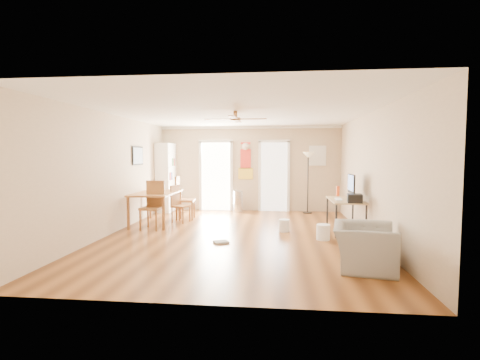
# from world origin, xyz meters

# --- Properties ---
(floor) EXTENTS (7.00, 7.00, 0.00)m
(floor) POSITION_xyz_m (0.00, 0.00, 0.00)
(floor) COLOR brown
(floor) RESTS_ON ground
(ceiling) EXTENTS (5.50, 7.00, 0.00)m
(ceiling) POSITION_xyz_m (0.00, 0.00, 2.60)
(ceiling) COLOR silver
(ceiling) RESTS_ON floor
(wall_back) EXTENTS (5.50, 0.04, 2.60)m
(wall_back) POSITION_xyz_m (0.00, 3.50, 1.30)
(wall_back) COLOR beige
(wall_back) RESTS_ON floor
(wall_front) EXTENTS (5.50, 0.04, 2.60)m
(wall_front) POSITION_xyz_m (0.00, -3.50, 1.30)
(wall_front) COLOR beige
(wall_front) RESTS_ON floor
(wall_left) EXTENTS (0.04, 7.00, 2.60)m
(wall_left) POSITION_xyz_m (-2.75, 0.00, 1.30)
(wall_left) COLOR beige
(wall_left) RESTS_ON floor
(wall_right) EXTENTS (0.04, 7.00, 2.60)m
(wall_right) POSITION_xyz_m (2.75, 0.00, 1.30)
(wall_right) COLOR beige
(wall_right) RESTS_ON floor
(crown_molding) EXTENTS (5.50, 7.00, 0.08)m
(crown_molding) POSITION_xyz_m (0.00, 0.00, 2.56)
(crown_molding) COLOR white
(crown_molding) RESTS_ON wall_back
(kitchen_doorway) EXTENTS (0.90, 0.10, 2.10)m
(kitchen_doorway) POSITION_xyz_m (-1.05, 3.48, 1.05)
(kitchen_doorway) COLOR white
(kitchen_doorway) RESTS_ON wall_back
(bathroom_doorway) EXTENTS (0.80, 0.10, 2.10)m
(bathroom_doorway) POSITION_xyz_m (0.75, 3.48, 1.05)
(bathroom_doorway) COLOR white
(bathroom_doorway) RESTS_ON wall_back
(wall_decal) EXTENTS (0.46, 0.03, 1.10)m
(wall_decal) POSITION_xyz_m (-0.13, 3.48, 1.55)
(wall_decal) COLOR red
(wall_decal) RESTS_ON wall_back
(ac_grille) EXTENTS (0.50, 0.04, 0.60)m
(ac_grille) POSITION_xyz_m (2.05, 3.47, 1.70)
(ac_grille) COLOR white
(ac_grille) RESTS_ON wall_back
(framed_poster) EXTENTS (0.04, 0.66, 0.48)m
(framed_poster) POSITION_xyz_m (-2.73, 1.40, 1.70)
(framed_poster) COLOR black
(framed_poster) RESTS_ON wall_left
(ceiling_fan) EXTENTS (1.24, 1.24, 0.20)m
(ceiling_fan) POSITION_xyz_m (0.00, -0.30, 2.43)
(ceiling_fan) COLOR #593819
(ceiling_fan) RESTS_ON ceiling
(bookshelf) EXTENTS (0.64, 1.01, 2.07)m
(bookshelf) POSITION_xyz_m (-2.52, 3.12, 1.04)
(bookshelf) COLOR white
(bookshelf) RESTS_ON floor
(dining_table) EXTENTS (0.97, 1.60, 0.79)m
(dining_table) POSITION_xyz_m (-2.15, 1.11, 0.40)
(dining_table) COLOR #AC6837
(dining_table) RESTS_ON floor
(dining_chair_right_a) EXTENTS (0.51, 0.51, 1.14)m
(dining_chair_right_a) POSITION_xyz_m (-1.60, 1.85, 0.57)
(dining_chair_right_a) COLOR #A96636
(dining_chair_right_a) RESTS_ON floor
(dining_chair_right_b) EXTENTS (0.48, 0.48, 0.93)m
(dining_chair_right_b) POSITION_xyz_m (-1.60, 1.39, 0.47)
(dining_chair_right_b) COLOR #A26934
(dining_chair_right_b) RESTS_ON floor
(dining_chair_near) EXTENTS (0.50, 0.50, 1.11)m
(dining_chair_near) POSITION_xyz_m (-2.04, 0.48, 0.55)
(dining_chair_near) COLOR olive
(dining_chair_near) RESTS_ON floor
(trash_can) EXTENTS (0.35, 0.35, 0.64)m
(trash_can) POSITION_xyz_m (-0.32, 3.18, 0.32)
(trash_can) COLOR silver
(trash_can) RESTS_ON floor
(torchiere_lamp) EXTENTS (0.42, 0.42, 1.81)m
(torchiere_lamp) POSITION_xyz_m (1.75, 3.15, 0.90)
(torchiere_lamp) COLOR black
(torchiere_lamp) RESTS_ON floor
(computer_desk) EXTENTS (0.68, 1.36, 0.73)m
(computer_desk) POSITION_xyz_m (2.36, 0.67, 0.36)
(computer_desk) COLOR tan
(computer_desk) RESTS_ON floor
(imac) EXTENTS (0.09, 0.61, 0.56)m
(imac) POSITION_xyz_m (2.47, 0.60, 1.01)
(imac) COLOR black
(imac) RESTS_ON computer_desk
(keyboard) EXTENTS (0.18, 0.44, 0.02)m
(keyboard) POSITION_xyz_m (2.20, 0.63, 0.74)
(keyboard) COLOR white
(keyboard) RESTS_ON computer_desk
(printer) EXTENTS (0.33, 0.37, 0.17)m
(printer) POSITION_xyz_m (2.45, 0.15, 0.82)
(printer) COLOR black
(printer) RESTS_ON computer_desk
(orange_bottle) EXTENTS (0.09, 0.09, 0.24)m
(orange_bottle) POSITION_xyz_m (2.30, 1.31, 0.85)
(orange_bottle) COLOR #F04C15
(orange_bottle) RESTS_ON computer_desk
(wastebasket_a) EXTENTS (0.24, 0.24, 0.28)m
(wastebasket_a) POSITION_xyz_m (1.00, 0.52, 0.14)
(wastebasket_a) COLOR white
(wastebasket_a) RESTS_ON floor
(wastebasket_b) EXTENTS (0.34, 0.34, 0.31)m
(wastebasket_b) POSITION_xyz_m (1.78, -0.17, 0.16)
(wastebasket_b) COLOR white
(wastebasket_b) RESTS_ON floor
(floor_cloth) EXTENTS (0.35, 0.32, 0.04)m
(floor_cloth) POSITION_xyz_m (-0.24, -0.65, 0.02)
(floor_cloth) COLOR #9F9F99
(floor_cloth) RESTS_ON floor
(armchair) EXTENTS (1.06, 1.16, 0.66)m
(armchair) POSITION_xyz_m (2.15, -1.93, 0.33)
(armchair) COLOR gray
(armchair) RESTS_ON floor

